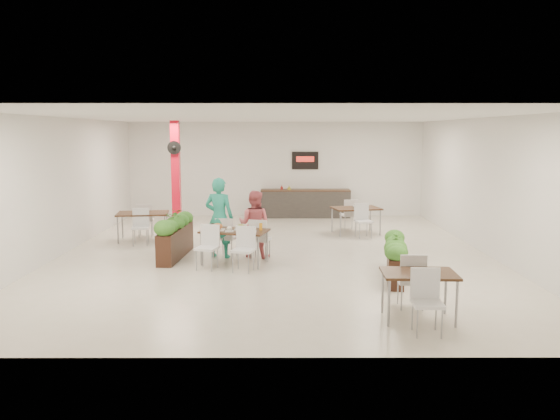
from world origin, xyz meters
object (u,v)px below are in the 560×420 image
Objects in this scene: service_counter at (305,203)px; planter_left at (176,234)px; diner_woman at (254,224)px; side_table_a at (143,217)px; diner_man at (219,218)px; main_table at (234,235)px; planter_right at (395,255)px; side_table_b at (356,212)px; red_column at (176,173)px; side_table_c at (419,281)px.

service_counter is 6.82m from planter_left.
side_table_a is at bearing -17.55° from diner_woman.
diner_man is at bearing 15.17° from diner_woman.
service_counter is at bearing 74.26° from main_table.
planter_right is (3.63, -1.95, -0.43)m from diner_man.
side_table_a is at bearing 177.08° from side_table_b.
planter_left reaches higher than side_table_a.
red_column is 1.07× the size of service_counter.
service_counter is 6.89m from main_table.
diner_man reaches higher than diner_woman.
planter_right is 1.07× the size of side_table_a.
main_table is 0.81m from diner_man.
diner_man reaches higher than side_table_c.
service_counter is at bearing -88.53° from diner_woman.
planter_right is (3.24, -1.30, -0.15)m from main_table.
service_counter is 1.69× the size of planter_right.
planter_right is 4.87m from side_table_b.
diner_man is (1.74, -4.12, -0.72)m from red_column.
service_counter is (4.00, 1.86, -1.15)m from red_column.
side_table_c is at bearing -54.75° from side_table_a.
red_column is 1.80× the size of planter_right.
diner_woman reaches higher than side_table_a.
main_table is 1.06× the size of planter_right.
planter_left is 1.31× the size of side_table_c.
diner_man is (-0.39, 0.65, 0.28)m from main_table.
diner_woman is 0.93× the size of side_table_a.
side_table_c is at bearing -102.77° from side_table_b.
red_column is 5.32m from main_table.
side_table_b is at bearing -67.28° from service_counter.
side_table_a is at bearing 135.25° from main_table.
red_column is at bearing -155.00° from service_counter.
red_column is at bearing -51.92° from diner_man.
service_counter reaches higher than planter_right.
side_table_a and side_table_b have the same top height.
planter_left is at bearing 157.22° from planter_right.
red_column reaches higher than side_table_c.
planter_left is (-1.81, -0.00, -0.24)m from diner_woman.
side_table_b is 7.17m from side_table_c.
planter_right is (4.64, -1.95, -0.05)m from planter_left.
planter_left is at bearing -118.63° from service_counter.
main_table is 3.49m from planter_right.
diner_woman is (2.54, -4.12, -0.87)m from red_column.
diner_man is 1.08m from planter_left.
planter_right is 2.31m from side_table_c.
diner_man is 4.60m from side_table_b.
red_column is at bearing 100.05° from planter_left.
red_column is 8.18m from planter_right.
red_column is at bearing -43.16° from diner_woman.
red_column reaches higher than main_table.
red_column is at bearing 154.79° from side_table_b.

